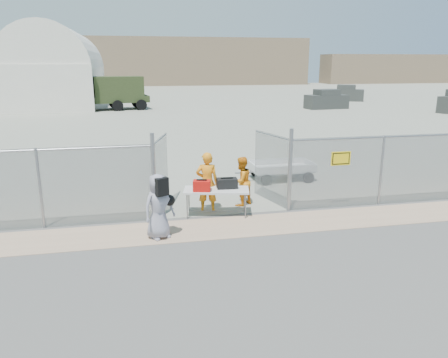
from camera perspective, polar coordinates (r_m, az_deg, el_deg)
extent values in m
plane|color=#4D4D4D|center=(11.09, 2.13, -8.13)|extent=(160.00, 160.00, 0.00)
cube|color=gray|center=(52.14, -9.13, 10.02)|extent=(160.00, 80.00, 0.01)
cube|color=tan|center=(11.99, 0.98, -6.27)|extent=(44.00, 1.60, 0.01)
cube|color=red|center=(12.47, -2.92, -0.88)|extent=(0.55, 0.43, 0.30)
cube|color=black|center=(12.73, 0.39, -0.56)|extent=(0.61, 0.38, 0.29)
imported|color=orange|center=(12.98, -2.22, -0.41)|extent=(0.74, 0.56, 1.82)
imported|color=orange|center=(13.57, 2.26, -0.31)|extent=(0.95, 0.90, 1.55)
imported|color=gray|center=(11.13, -8.53, -3.57)|extent=(0.98, 0.85, 1.68)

